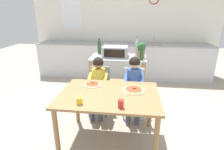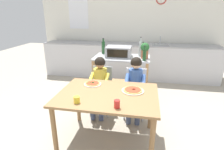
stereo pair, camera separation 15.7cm
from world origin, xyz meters
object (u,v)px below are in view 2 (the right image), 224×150
object	(u,v)px
bottle_slim_sauce	(103,47)
drinking_cup_red	(117,104)
drinking_cup_yellow	(77,100)
dining_table	(108,100)
dining_chair_left	(101,86)
pizza_plate_white	(93,84)
bottle_brown_beer	(143,50)
kitchen_island_cart	(121,71)
child_in_blue_striped_shirt	(135,82)
potted_herb_plant	(145,50)
dining_chair_right	(135,89)
toaster_oven	(119,52)
bottle_dark_olive_oil	(144,55)
pizza_plate_cream	(133,90)
bottle_clear_vinegar	(140,49)
child_in_yellow_shirt	(99,80)

from	to	relation	value
bottle_slim_sauce	drinking_cup_red	size ratio (longest dim) A/B	3.42
bottle_slim_sauce	drinking_cup_yellow	xyz separation A→B (m)	(0.12, -1.85, -0.26)
dining_table	dining_chair_left	xyz separation A→B (m)	(-0.28, 0.77, -0.15)
pizza_plate_white	drinking_cup_yellow	distance (m)	0.57
bottle_brown_beer	bottle_slim_sauce	bearing A→B (deg)	-179.82
kitchen_island_cart	drinking_cup_yellow	world-z (taller)	kitchen_island_cart
bottle_brown_beer	pizza_plate_white	bearing A→B (deg)	-117.47
child_in_blue_striped_shirt	pizza_plate_white	distance (m)	0.71
pizza_plate_white	bottle_slim_sauce	bearing A→B (deg)	96.12
dining_table	potted_herb_plant	bearing A→B (deg)	71.66
bottle_slim_sauce	dining_chair_right	xyz separation A→B (m)	(0.73, -0.78, -0.55)
potted_herb_plant	toaster_oven	bearing A→B (deg)	175.57
bottle_dark_olive_oil	potted_herb_plant	xyz separation A→B (m)	(0.00, 0.17, 0.05)
child_in_blue_striped_shirt	drinking_cup_red	xyz separation A→B (m)	(-0.14, -0.98, 0.11)
child_in_blue_striped_shirt	pizza_plate_cream	distance (m)	0.51
child_in_blue_striped_shirt	drinking_cup_yellow	distance (m)	1.14
pizza_plate_cream	drinking_cup_yellow	xyz separation A→B (m)	(-0.61, -0.44, 0.03)
bottle_clear_vinegar	pizza_plate_cream	bearing A→B (deg)	-91.34
dining_table	pizza_plate_white	bearing A→B (deg)	137.27
dining_chair_right	potted_herb_plant	bearing A→B (deg)	77.74
bottle_slim_sauce	pizza_plate_cream	size ratio (longest dim) A/B	1.07
toaster_oven	potted_herb_plant	xyz separation A→B (m)	(0.50, -0.04, 0.06)
potted_herb_plant	dining_chair_left	xyz separation A→B (m)	(-0.71, -0.54, -0.57)
dining_table	pizza_plate_cream	world-z (taller)	pizza_plate_cream
pizza_plate_cream	potted_herb_plant	bearing A→B (deg)	84.25
toaster_oven	potted_herb_plant	size ratio (longest dim) A/B	1.65
bottle_clear_vinegar	dining_chair_left	world-z (taller)	bottle_clear_vinegar
bottle_slim_sauce	dining_table	xyz separation A→B (m)	(0.42, -1.54, -0.40)
dining_chair_right	pizza_plate_white	world-z (taller)	dining_chair_right
bottle_dark_olive_oil	dining_chair_right	bearing A→B (deg)	-107.69
pizza_plate_white	dining_chair_right	bearing A→B (deg)	40.26
bottle_slim_sauce	pizza_plate_cream	distance (m)	1.61
bottle_brown_beer	pizza_plate_cream	xyz separation A→B (m)	(-0.08, -1.41, -0.27)
bottle_clear_vinegar	dining_chair_right	size ratio (longest dim) A/B	0.46
dining_chair_right	drinking_cup_red	world-z (taller)	dining_chair_right
potted_herb_plant	child_in_yellow_shirt	size ratio (longest dim) A/B	0.29
bottle_dark_olive_oil	dining_table	bearing A→B (deg)	-110.92
pizza_plate_cream	pizza_plate_white	bearing A→B (deg)	167.92
pizza_plate_white	pizza_plate_cream	world-z (taller)	same
dining_table	drinking_cup_red	world-z (taller)	drinking_cup_red
child_in_yellow_shirt	bottle_brown_beer	bearing A→B (deg)	53.41
bottle_dark_olive_oil	drinking_cup_yellow	bearing A→B (deg)	-116.95
bottle_clear_vinegar	dining_table	xyz separation A→B (m)	(-0.34, -1.45, -0.41)
kitchen_island_cart	dining_chair_right	bearing A→B (deg)	-60.87
child_in_blue_striped_shirt	drinking_cup_red	bearing A→B (deg)	-97.99
toaster_oven	bottle_clear_vinegar	xyz separation A→B (m)	(0.41, 0.11, 0.05)
bottle_slim_sauce	kitchen_island_cart	bearing A→B (deg)	-27.36
bottle_slim_sauce	dining_table	size ratio (longest dim) A/B	0.25
kitchen_island_cart	drinking_cup_red	distance (m)	1.69
dining_chair_right	drinking_cup_yellow	bearing A→B (deg)	-119.85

